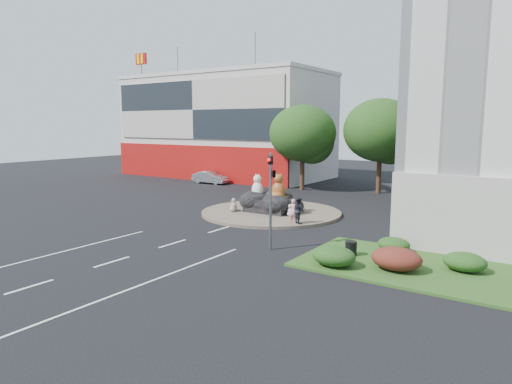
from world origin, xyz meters
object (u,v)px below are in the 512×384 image
pedestrian_pink (293,211)px  pedestrian_dark (299,210)px  litter_bin (351,248)px  kitten_calico (234,204)px  parked_car (210,177)px  cat_tabby (279,186)px  kitten_white (290,210)px  cat_white (257,186)px

pedestrian_pink → pedestrian_dark: 0.34m
pedestrian_dark → litter_bin: bearing=171.7°
pedestrian_pink → pedestrian_dark: bearing=-166.6°
kitten_calico → parked_car: size_ratio=0.24×
cat_tabby → pedestrian_pink: cat_tabby is taller
kitten_white → litter_bin: kitten_white is taller
parked_car → kitten_white: bearing=-128.4°
cat_white → kitten_white: cat_white is taller
cat_white → cat_tabby: size_ratio=0.91×
kitten_calico → parked_car: bearing=153.6°
pedestrian_pink → pedestrian_dark: (0.31, 0.14, 0.05)m
cat_tabby → pedestrian_pink: 3.75m
kitten_white → parked_car: 19.94m
kitten_calico → litter_bin: bearing=-7.8°
cat_tabby → litter_bin: bearing=-44.3°
pedestrian_pink → kitten_white: bearing=-66.2°
cat_white → kitten_calico: cat_white is taller
cat_white → kitten_calico: 2.21m
litter_bin → pedestrian_dark: bearing=139.8°
pedestrian_pink → pedestrian_dark: size_ratio=0.94×
pedestrian_dark → litter_bin: 7.09m
cat_tabby → kitten_calico: (-2.88, -1.43, -1.38)m
pedestrian_pink → parked_car: size_ratio=0.38×
pedestrian_dark → parked_car: (-18.05, 12.98, -0.36)m
pedestrian_dark → kitten_white: bearing=-15.5°
cat_white → parked_car: bearing=158.2°
cat_tabby → pedestrian_pink: (2.60, -2.46, -1.10)m
cat_white → parked_car: size_ratio=0.43×
pedestrian_pink → litter_bin: 7.24m
cat_tabby → parked_car: 18.57m
kitten_calico → pedestrian_pink: 5.59m
litter_bin → cat_tabby: bearing=140.4°
kitten_calico → kitten_white: 4.29m
kitten_white → litter_bin: 9.40m
pedestrian_pink → pedestrian_dark: pedestrian_dark is taller
parked_car → cat_tabby: bearing=-129.2°
cat_white → kitten_calico: (-1.10, -1.42, -1.29)m
litter_bin → cat_white: bearing=145.8°
cat_white → litter_bin: bearing=-17.4°
parked_car → cat_white: bearing=-132.7°
kitten_calico → kitten_white: kitten_calico is taller
cat_white → cat_tabby: cat_tabby is taller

